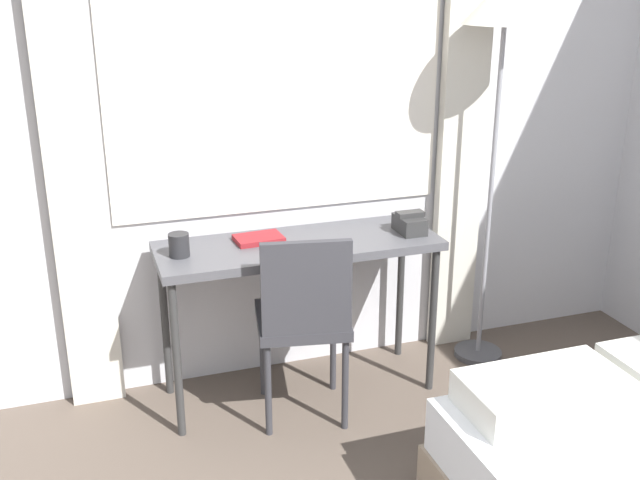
{
  "coord_description": "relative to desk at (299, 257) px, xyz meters",
  "views": [
    {
      "loc": [
        -0.63,
        -0.56,
        1.95
      ],
      "look_at": [
        0.27,
        2.1,
        0.93
      ],
      "focal_mm": 42.0,
      "sensor_mm": 36.0,
      "label": 1
    }
  ],
  "objects": [
    {
      "name": "desk",
      "position": [
        0.0,
        0.0,
        0.0
      ],
      "size": [
        1.29,
        0.45,
        0.78
      ],
      "color": "#4C4C51",
      "rests_on": "ground_plane"
    },
    {
      "name": "mug",
      "position": [
        -0.54,
        -0.01,
        0.13
      ],
      "size": [
        0.09,
        0.09,
        0.1
      ],
      "color": "#262628",
      "rests_on": "desk"
    },
    {
      "name": "book",
      "position": [
        -0.17,
        0.07,
        0.09
      ],
      "size": [
        0.22,
        0.16,
        0.02
      ],
      "rotation": [
        0.0,
        0.0,
        0.07
      ],
      "color": "maroon",
      "rests_on": "desk"
    },
    {
      "name": "standing_lamp",
      "position": [
        1.0,
        0.03,
        1.0
      ],
      "size": [
        0.39,
        0.39,
        1.93
      ],
      "color": "#4C4C51",
      "rests_on": "ground_plane"
    },
    {
      "name": "desk_chair",
      "position": [
        -0.05,
        -0.24,
        -0.17
      ],
      "size": [
        0.47,
        0.47,
        0.91
      ],
      "rotation": [
        0.0,
        0.0,
        -0.19
      ],
      "color": "#333338",
      "rests_on": "ground_plane"
    },
    {
      "name": "wall_back_with_window",
      "position": [
        -0.27,
        0.3,
        0.65
      ],
      "size": [
        5.6,
        0.13,
        2.7
      ],
      "color": "silver",
      "rests_on": "ground_plane"
    },
    {
      "name": "telephone",
      "position": [
        0.53,
        -0.04,
        0.12
      ],
      "size": [
        0.13,
        0.17,
        0.1
      ],
      "color": "#2D2D2D",
      "rests_on": "desk"
    }
  ]
}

